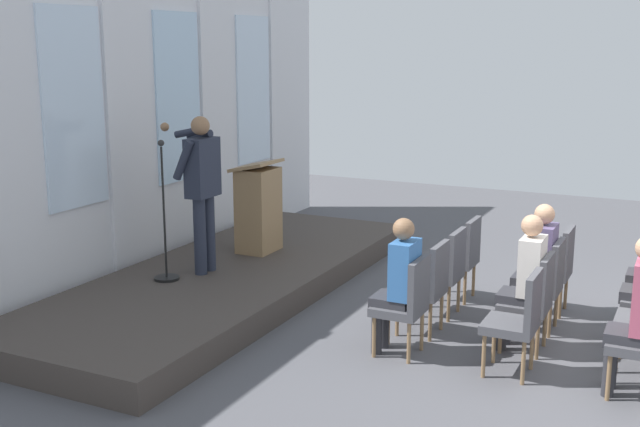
{
  "coord_description": "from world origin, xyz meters",
  "views": [
    {
      "loc": [
        -7.45,
        -0.14,
        2.85
      ],
      "look_at": [
        -0.08,
        3.47,
        1.06
      ],
      "focal_mm": 44.13,
      "sensor_mm": 36.0,
      "label": 1
    }
  ],
  "objects_px": {
    "lectern": "(258,208)",
    "audience_r1_c1": "(526,276)",
    "speaker": "(202,183)",
    "chair_r0_c3": "(462,254)",
    "mic_stand": "(166,250)",
    "chair_r1_c0": "(519,317)",
    "chair_r0_c0": "(407,300)",
    "chair_r0_c2": "(446,267)",
    "audience_r1_c2": "(538,261)",
    "chair_r0_c1": "(428,283)",
    "chair_r1_c1": "(533,297)",
    "chair_r1_c2": "(545,280)",
    "audience_r2_c0": "(639,309)",
    "audience_r0_c0": "(399,279)",
    "chair_r1_c3": "(556,265)"
  },
  "relations": [
    {
      "from": "lectern",
      "to": "audience_r1_c1",
      "type": "distance_m",
      "value": 3.72
    },
    {
      "from": "speaker",
      "to": "chair_r0_c3",
      "type": "xyz_separation_m",
      "value": [
        1.17,
        -2.69,
        -0.79
      ]
    },
    {
      "from": "mic_stand",
      "to": "chair_r1_c0",
      "type": "distance_m",
      "value": 3.93
    },
    {
      "from": "chair_r0_c0",
      "to": "chair_r1_c0",
      "type": "distance_m",
      "value": 1.03
    },
    {
      "from": "chair_r0_c0",
      "to": "chair_r0_c2",
      "type": "bearing_deg",
      "value": 0.0
    },
    {
      "from": "chair_r1_c0",
      "to": "audience_r1_c1",
      "type": "distance_m",
      "value": 0.64
    },
    {
      "from": "chair_r0_c2",
      "to": "audience_r1_c2",
      "type": "height_order",
      "value": "audience_r1_c2"
    },
    {
      "from": "chair_r0_c1",
      "to": "chair_r1_c1",
      "type": "height_order",
      "value": "same"
    },
    {
      "from": "chair_r1_c1",
      "to": "lectern",
      "type": "bearing_deg",
      "value": 72.74
    },
    {
      "from": "audience_r1_c1",
      "to": "chair_r1_c2",
      "type": "bearing_deg",
      "value": -7.66
    },
    {
      "from": "audience_r1_c1",
      "to": "chair_r1_c0",
      "type": "bearing_deg",
      "value": -172.34
    },
    {
      "from": "chair_r0_c2",
      "to": "chair_r0_c3",
      "type": "xyz_separation_m",
      "value": [
        0.61,
        0.0,
        0.0
      ]
    },
    {
      "from": "chair_r0_c0",
      "to": "chair_r0_c2",
      "type": "distance_m",
      "value": 1.21
    },
    {
      "from": "chair_r0_c0",
      "to": "audience_r1_c1",
      "type": "height_order",
      "value": "audience_r1_c1"
    },
    {
      "from": "speaker",
      "to": "chair_r0_c1",
      "type": "xyz_separation_m",
      "value": [
        -0.05,
        -2.69,
        -0.79
      ]
    },
    {
      "from": "audience_r2_c0",
      "to": "chair_r1_c2",
      "type": "bearing_deg",
      "value": 37.92
    },
    {
      "from": "mic_stand",
      "to": "chair_r0_c3",
      "type": "relative_size",
      "value": 1.65
    },
    {
      "from": "chair_r1_c0",
      "to": "chair_r1_c1",
      "type": "bearing_deg",
      "value": 0.0
    },
    {
      "from": "chair_r0_c3",
      "to": "audience_r1_c1",
      "type": "relative_size",
      "value": 0.72
    },
    {
      "from": "chair_r0_c1",
      "to": "audience_r1_c2",
      "type": "relative_size",
      "value": 0.72
    },
    {
      "from": "chair_r0_c1",
      "to": "chair_r0_c3",
      "type": "xyz_separation_m",
      "value": [
        1.21,
        0.0,
        0.0
      ]
    },
    {
      "from": "lectern",
      "to": "chair_r0_c1",
      "type": "bearing_deg",
      "value": -113.43
    },
    {
      "from": "audience_r0_c0",
      "to": "chair_r1_c0",
      "type": "bearing_deg",
      "value": -90.0
    },
    {
      "from": "chair_r1_c0",
      "to": "audience_r1_c2",
      "type": "bearing_deg",
      "value": 3.88
    },
    {
      "from": "chair_r1_c2",
      "to": "audience_r2_c0",
      "type": "relative_size",
      "value": 0.69
    },
    {
      "from": "chair_r1_c2",
      "to": "chair_r1_c3",
      "type": "bearing_deg",
      "value": 0.0
    },
    {
      "from": "audience_r0_c0",
      "to": "audience_r1_c1",
      "type": "distance_m",
      "value": 1.19
    },
    {
      "from": "chair_r0_c2",
      "to": "audience_r0_c0",
      "type": "bearing_deg",
      "value": 176.13
    },
    {
      "from": "chair_r0_c0",
      "to": "chair_r1_c0",
      "type": "xyz_separation_m",
      "value": [
        0.0,
        -1.03,
        0.0
      ]
    },
    {
      "from": "speaker",
      "to": "chair_r1_c2",
      "type": "bearing_deg",
      "value": -81.46
    },
    {
      "from": "mic_stand",
      "to": "chair_r1_c2",
      "type": "relative_size",
      "value": 1.65
    },
    {
      "from": "lectern",
      "to": "audience_r1_c2",
      "type": "bearing_deg",
      "value": -98.32
    },
    {
      "from": "lectern",
      "to": "chair_r1_c2",
      "type": "bearing_deg",
      "value": -98.14
    },
    {
      "from": "speaker",
      "to": "chair_r0_c2",
      "type": "bearing_deg",
      "value": -78.28
    },
    {
      "from": "lectern",
      "to": "audience_r1_c2",
      "type": "distance_m",
      "value": 3.58
    },
    {
      "from": "chair_r0_c0",
      "to": "chair_r1_c1",
      "type": "bearing_deg",
      "value": -59.36
    },
    {
      "from": "chair_r0_c3",
      "to": "audience_r2_c0",
      "type": "relative_size",
      "value": 0.69
    },
    {
      "from": "chair_r1_c0",
      "to": "chair_r1_c1",
      "type": "relative_size",
      "value": 1.0
    },
    {
      "from": "chair_r0_c3",
      "to": "audience_r0_c0",
      "type": "bearing_deg",
      "value": 177.42
    },
    {
      "from": "chair_r0_c3",
      "to": "chair_r1_c3",
      "type": "xyz_separation_m",
      "value": [
        0.0,
        -1.03,
        0.0
      ]
    },
    {
      "from": "chair_r0_c1",
      "to": "audience_r0_c0",
      "type": "bearing_deg",
      "value": 172.29
    },
    {
      "from": "chair_r0_c2",
      "to": "audience_r1_c2",
      "type": "xyz_separation_m",
      "value": [
        -0.0,
        -0.94,
        0.19
      ]
    },
    {
      "from": "chair_r1_c0",
      "to": "chair_r1_c2",
      "type": "distance_m",
      "value": 1.21
    },
    {
      "from": "chair_r0_c1",
      "to": "chair_r0_c0",
      "type": "bearing_deg",
      "value": 180.0
    },
    {
      "from": "speaker",
      "to": "chair_r0_c0",
      "type": "distance_m",
      "value": 2.88
    },
    {
      "from": "chair_r0_c1",
      "to": "mic_stand",
      "type": "bearing_deg",
      "value": 97.61
    },
    {
      "from": "chair_r0_c3",
      "to": "chair_r1_c2",
      "type": "relative_size",
      "value": 1.0
    },
    {
      "from": "speaker",
      "to": "chair_r1_c0",
      "type": "distance_m",
      "value": 3.85
    },
    {
      "from": "lectern",
      "to": "chair_r1_c1",
      "type": "distance_m",
      "value": 3.81
    },
    {
      "from": "chair_r0_c1",
      "to": "chair_r0_c3",
      "type": "height_order",
      "value": "same"
    }
  ]
}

